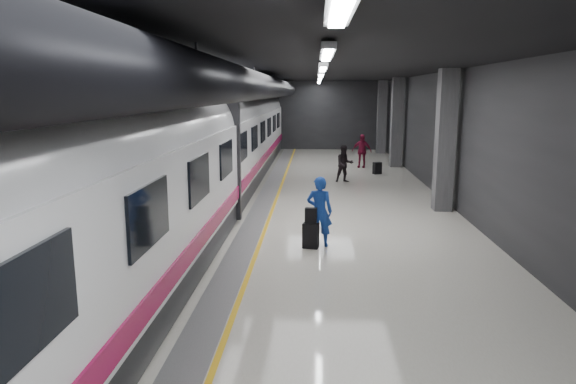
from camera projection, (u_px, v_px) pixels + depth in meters
name	position (u px, v px, depth m)	size (l,w,h in m)	color
ground	(300.00, 223.00, 15.00)	(40.00, 40.00, 0.00)	silver
platform_hall	(292.00, 100.00, 15.28)	(10.02, 40.02, 4.51)	black
train	(188.00, 152.00, 14.78)	(3.05, 38.00, 4.05)	black
traveler_main	(319.00, 211.00, 12.66)	(0.64, 0.42, 1.75)	#1742AD
suitcase_main	(311.00, 236.00, 12.58)	(0.38, 0.24, 0.62)	black
shoulder_bag	(311.00, 216.00, 12.49)	(0.29, 0.15, 0.38)	black
traveler_far_a	(344.00, 164.00, 21.73)	(0.77, 0.60, 1.58)	black
traveler_far_b	(362.00, 151.00, 26.02)	(0.99, 0.41, 1.69)	maroon
suitcase_far	(377.00, 168.00, 24.03)	(0.38, 0.24, 0.55)	black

